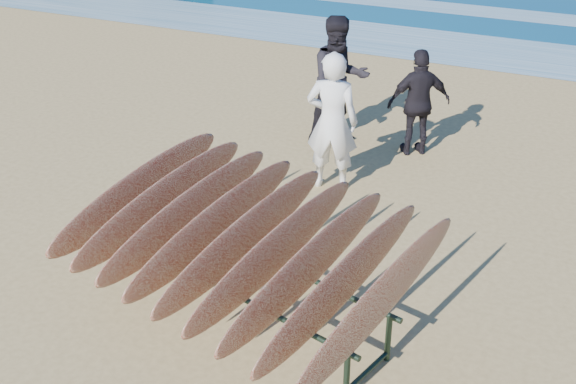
% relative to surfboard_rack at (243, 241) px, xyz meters
% --- Properties ---
extents(ground, '(120.00, 120.00, 0.00)m').
position_rel_surfboard_rack_xyz_m(ground, '(0.04, 0.14, -0.86)').
color(ground, tan).
rests_on(ground, ground).
extents(foam_near, '(160.00, 160.00, 0.00)m').
position_rel_surfboard_rack_xyz_m(foam_near, '(0.04, 10.14, -0.85)').
color(foam_near, white).
rests_on(foam_near, ground).
extents(foam_far, '(160.00, 160.00, 0.00)m').
position_rel_surfboard_rack_xyz_m(foam_far, '(0.04, 13.64, -0.85)').
color(foam_far, white).
rests_on(foam_far, ground).
extents(surfboard_rack, '(3.69, 3.20, 1.37)m').
position_rel_surfboard_rack_xyz_m(surfboard_rack, '(0.00, 0.00, 0.00)').
color(surfboard_rack, '#1C2C22').
rests_on(surfboard_rack, ground).
extents(person_white, '(0.75, 0.56, 1.87)m').
position_rel_surfboard_rack_xyz_m(person_white, '(-0.27, 2.98, 0.08)').
color(person_white, white).
rests_on(person_white, ground).
extents(person_dark_a, '(1.19, 1.16, 1.93)m').
position_rel_surfboard_rack_xyz_m(person_dark_a, '(-0.75, 4.47, 0.10)').
color(person_dark_a, black).
rests_on(person_dark_a, ground).
extents(person_dark_b, '(0.98, 0.83, 1.57)m').
position_rel_surfboard_rack_xyz_m(person_dark_b, '(0.47, 4.52, -0.07)').
color(person_dark_b, black).
rests_on(person_dark_b, ground).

